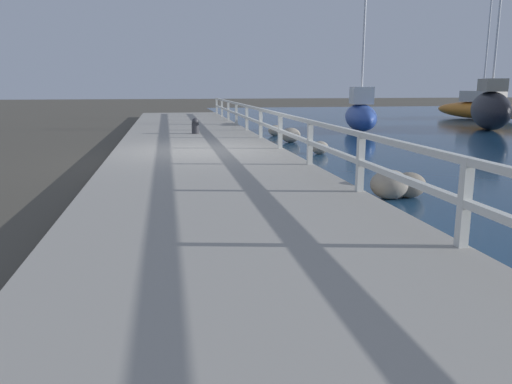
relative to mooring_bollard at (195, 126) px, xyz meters
name	(u,v)px	position (x,y,z in m)	size (l,w,h in m)	color
ground_plane	(201,160)	(-0.14, -4.42, -0.51)	(120.00, 120.00, 0.00)	#4C473D
dock_walkway	(200,155)	(-0.14, -4.42, -0.39)	(4.28, 36.00, 0.26)	#9E998E
railing	(280,124)	(1.90, -4.42, 0.36)	(0.10, 32.50, 0.90)	silver
boulder_mid_strip	(390,184)	(2.63, -9.30, -0.27)	(0.64, 0.58, 0.48)	gray
boulder_far_strip	(320,148)	(3.15, -3.80, -0.34)	(0.47, 0.42, 0.35)	gray
boulder_near_dock	(291,135)	(3.05, -0.92, -0.27)	(0.64, 0.58, 0.48)	gray
boulder_downstream	(409,185)	(2.99, -9.27, -0.30)	(0.56, 0.51, 0.42)	slate
boulder_water_edge	(275,130)	(3.03, 1.36, -0.31)	(0.53, 0.48, 0.40)	gray
mooring_bollard	(195,126)	(0.00, 0.00, 0.00)	(0.24, 0.24, 0.52)	#333338
sailboat_blue	(361,114)	(6.91, 2.75, 0.19)	(1.95, 4.06, 6.37)	#2D4C9E
sailboat_black	(490,108)	(12.49, 2.33, 0.38)	(2.76, 4.76, 5.43)	black
sailboat_orange	(482,108)	(16.34, 8.58, 0.10)	(3.17, 6.05, 7.04)	orange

